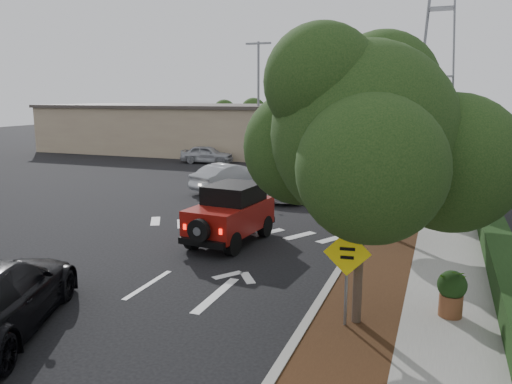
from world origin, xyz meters
The scene contains 18 objects.
ground centered at (0.00, 0.00, 0.00)m, with size 120.00×120.00×0.00m, color black.
curb centered at (4.60, 12.00, 0.07)m, with size 0.20×70.00×0.15m, color #9E9B93.
planting_strip centered at (5.60, 12.00, 0.06)m, with size 1.80×70.00×0.12m, color black.
sidewalk centered at (7.50, 12.00, 0.06)m, with size 2.00×70.00×0.12m, color gray.
hedge centered at (8.90, 12.00, 0.40)m, with size 0.80×70.00×0.80m, color black.
commercial_building centered at (-16.00, 30.00, 2.00)m, with size 22.00×12.00×4.00m, color gray.
transmission_tower centered at (6.00, 48.00, 0.00)m, with size 7.00×4.00×28.00m, color slate, non-canonical shape.
street_tree_near centered at (5.60, -0.50, 0.00)m, with size 3.80×3.80×5.92m, color black, non-canonical shape.
street_tree_mid centered at (5.60, 6.50, 0.00)m, with size 3.20×3.20×5.32m, color black, non-canonical shape.
street_tree_far centered at (5.60, 13.00, 0.00)m, with size 3.40×3.40×5.62m, color black, non-canonical shape.
light_pole_a centered at (-6.50, 26.00, 0.00)m, with size 2.00×0.22×9.00m, color slate, non-canonical shape.
light_pole_b centered at (-7.50, 38.00, 0.00)m, with size 2.00×0.22×9.00m, color slate, non-canonical shape.
red_jeep centered at (0.52, 4.54, 1.01)m, with size 2.05×4.00×1.99m.
silver_suv_ahead centered at (0.72, 12.51, 0.68)m, with size 2.26×4.90×1.36m, color #B3B7BB.
silver_sedan_oncoming centered at (-3.27, 13.06, 0.73)m, with size 1.55×4.43×1.46m, color #9DA0A5.
parked_suv centered at (-9.34, 22.63, 0.66)m, with size 1.57×3.90×1.33m, color #AAACB2.
speed_hump_sign centered at (5.40, -0.77, 1.47)m, with size 0.99×0.15×2.12m.
terracotta_planter centered at (7.52, 0.51, 0.75)m, with size 0.64×0.64×1.12m.
Camera 1 is at (7.12, -10.77, 4.96)m, focal length 35.00 mm.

